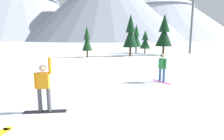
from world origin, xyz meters
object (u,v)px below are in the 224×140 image
object	(u,v)px
pine_tree_broad	(145,41)
pine_tree_twin	(131,33)
pine_tree_slender	(136,37)
pine_tree_tall	(164,33)
ski_lift_tower	(192,14)
snowboarder_midground	(162,67)
pine_tree_leaning	(87,40)
snowboarder_foreground	(44,87)

from	to	relation	value
pine_tree_broad	pine_tree_twin	distance (m)	5.64
pine_tree_slender	pine_tree_tall	bearing A→B (deg)	-65.39
pine_tree_twin	ski_lift_tower	xyz separation A→B (m)	(11.99, 1.56, 3.30)
snowboarder_midground	pine_tree_slender	world-z (taller)	pine_tree_slender
snowboarder_midground	ski_lift_tower	bearing A→B (deg)	46.38
pine_tree_tall	pine_tree_slender	distance (m)	5.73
pine_tree_twin	ski_lift_tower	world-z (taller)	ski_lift_tower
pine_tree_broad	ski_lift_tower	distance (m)	9.14
pine_tree_leaning	pine_tree_slender	distance (m)	11.22
pine_tree_tall	pine_tree_leaning	bearing A→B (deg)	-179.32
pine_tree_tall	snowboarder_midground	bearing A→B (deg)	-122.87
snowboarder_foreground	pine_tree_leaning	distance (m)	19.61
snowboarder_midground	ski_lift_tower	world-z (taller)	ski_lift_tower
pine_tree_tall	pine_tree_broad	bearing A→B (deg)	116.36
snowboarder_foreground	ski_lift_tower	xyz separation A→B (m)	(23.34, 20.31, 5.67)
pine_tree_broad	ski_lift_tower	bearing A→B (deg)	-14.34
pine_tree_twin	pine_tree_broad	bearing A→B (deg)	39.87
pine_tree_leaning	snowboarder_midground	bearing A→B (deg)	-83.74
pine_tree_leaning	pine_tree_broad	bearing A→B (deg)	17.55
snowboarder_foreground	ski_lift_tower	bearing A→B (deg)	41.02
snowboarder_foreground	snowboarder_midground	bearing A→B (deg)	23.04
snowboarder_foreground	pine_tree_broad	size ratio (longest dim) A/B	0.50
snowboarder_midground	pine_tree_leaning	world-z (taller)	pine_tree_leaning
snowboarder_midground	pine_tree_tall	bearing A→B (deg)	57.13
pine_tree_broad	pine_tree_twin	size ratio (longest dim) A/B	0.66
snowboarder_foreground	ski_lift_tower	world-z (taller)	ski_lift_tower
pine_tree_twin	ski_lift_tower	bearing A→B (deg)	7.42
pine_tree_leaning	pine_tree_twin	size ratio (longest dim) A/B	0.71
pine_tree_leaning	ski_lift_tower	distance (m)	18.94
pine_tree_broad	ski_lift_tower	world-z (taller)	ski_lift_tower
snowboarder_foreground	pine_tree_slender	distance (m)	28.47
snowboarder_midground	pine_tree_tall	size ratio (longest dim) A/B	0.27
snowboarder_midground	pine_tree_broad	world-z (taller)	pine_tree_broad
pine_tree_slender	snowboarder_foreground	bearing A→B (deg)	-121.44
snowboarder_midground	pine_tree_leaning	distance (m)	16.23
pine_tree_tall	pine_tree_slender	size ratio (longest dim) A/B	1.25
ski_lift_tower	pine_tree_slender	bearing A→B (deg)	155.23
pine_tree_broad	snowboarder_midground	bearing A→B (deg)	-114.56
pine_tree_tall	pine_tree_twin	xyz separation A→B (m)	(-5.84, -0.32, -0.15)
pine_tree_broad	pine_tree_slender	world-z (taller)	pine_tree_slender
pine_tree_leaning	pine_tree_tall	bearing A→B (deg)	0.68
snowboarder_midground	ski_lift_tower	distance (m)	24.78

